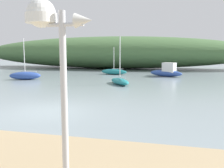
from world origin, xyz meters
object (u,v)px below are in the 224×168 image
mast_structure (49,32)px  sailboat_inner_mooring (120,81)px  motorboat_centre_water (167,72)px  sailboat_outer_mooring (25,75)px  sailboat_off_point (114,72)px

mast_structure → sailboat_inner_mooring: sailboat_inner_mooring is taller
sailboat_inner_mooring → motorboat_centre_water: sailboat_inner_mooring is taller
mast_structure → sailboat_outer_mooring: (-11.83, 17.15, -2.69)m
sailboat_off_point → sailboat_inner_mooring: bearing=-73.7°
mast_structure → sailboat_off_point: (-4.52, 24.56, -2.76)m
sailboat_inner_mooring → sailboat_off_point: bearing=106.3°
sailboat_outer_mooring → mast_structure: bearing=-55.4°
mast_structure → sailboat_inner_mooring: size_ratio=0.87×
motorboat_centre_water → sailboat_outer_mooring: (-13.60, -6.41, -0.14)m
mast_structure → motorboat_centre_water: bearing=85.7°
sailboat_off_point → sailboat_outer_mooring: bearing=-134.6°
motorboat_centre_water → mast_structure: bearing=-94.3°
sailboat_inner_mooring → sailboat_outer_mooring: 9.92m
mast_structure → sailboat_off_point: mast_structure is taller
mast_structure → sailboat_outer_mooring: sailboat_outer_mooring is taller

